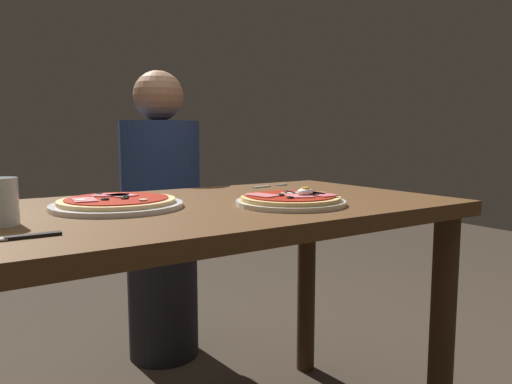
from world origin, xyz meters
The scene contains 7 objects.
dining_table centered at (0.00, 0.00, 0.62)m, with size 1.26×0.72×0.75m.
pizza_foreground centered at (0.15, -0.14, 0.76)m, with size 0.28×0.28×0.05m.
pizza_across_left centered at (-0.23, 0.05, 0.76)m, with size 0.32×0.32×0.03m.
fork centered at (0.35, 0.25, 0.75)m, with size 0.16×0.04×0.00m.
knife centered at (-0.50, -0.20, 0.75)m, with size 0.20×0.02×0.01m.
salt_shaker centered at (-0.47, 0.07, 0.78)m, with size 0.03×0.03×0.07m.
diner_person centered at (0.15, 0.73, 0.56)m, with size 0.32×0.32×1.18m.
Camera 1 is at (-0.58, -1.08, 0.92)m, focal length 33.04 mm.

